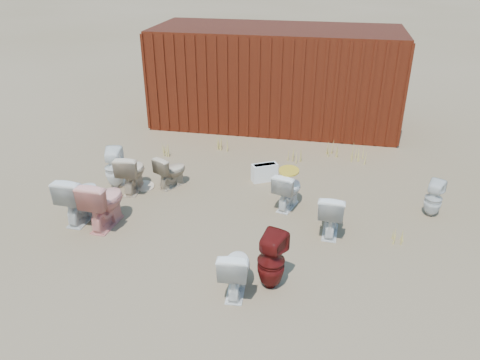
% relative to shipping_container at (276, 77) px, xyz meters
% --- Properties ---
extents(ground, '(100.00, 100.00, 0.00)m').
position_rel_shipping_container_xyz_m(ground, '(0.00, -5.20, -1.20)').
color(ground, brown).
rests_on(ground, ground).
extents(shipping_container, '(6.00, 2.40, 2.40)m').
position_rel_shipping_container_xyz_m(shipping_container, '(0.00, 0.00, 0.00)').
color(shipping_container, '#49130C').
rests_on(shipping_container, ground).
extents(toilet_front_a, '(0.52, 0.85, 0.85)m').
position_rel_shipping_container_xyz_m(toilet_front_a, '(-2.54, -5.49, -0.78)').
color(toilet_front_a, silver).
rests_on(toilet_front_a, ground).
extents(toilet_front_pink, '(0.54, 0.88, 0.86)m').
position_rel_shipping_container_xyz_m(toilet_front_pink, '(-2.06, -5.58, -0.77)').
color(toilet_front_pink, pink).
rests_on(toilet_front_pink, ground).
extents(toilet_front_c, '(0.45, 0.73, 0.72)m').
position_rel_shipping_container_xyz_m(toilet_front_c, '(0.38, -6.80, -0.84)').
color(toilet_front_c, white).
rests_on(toilet_front_c, ground).
extents(toilet_front_maroon, '(0.48, 0.48, 0.82)m').
position_rel_shipping_container_xyz_m(toilet_front_maroon, '(0.82, -6.60, -0.79)').
color(toilet_front_maroon, '#5E1110').
rests_on(toilet_front_maroon, ground).
extents(toilet_front_e, '(0.44, 0.74, 0.73)m').
position_rel_shipping_container_xyz_m(toilet_front_e, '(1.58, -5.09, -0.83)').
color(toilet_front_e, white).
rests_on(toilet_front_e, ground).
extents(toilet_back_a, '(0.42, 0.43, 0.79)m').
position_rel_shipping_container_xyz_m(toilet_back_a, '(-2.50, -4.27, -0.81)').
color(toilet_back_a, white).
rests_on(toilet_back_a, ground).
extents(toilet_back_beige_left, '(0.47, 0.77, 0.76)m').
position_rel_shipping_container_xyz_m(toilet_back_beige_left, '(-2.11, -4.34, -0.82)').
color(toilet_back_beige_left, beige).
rests_on(toilet_back_beige_left, ground).
extents(toilet_back_beige_right, '(0.62, 0.72, 0.64)m').
position_rel_shipping_container_xyz_m(toilet_back_beige_right, '(-1.45, -4.03, -0.88)').
color(toilet_back_beige_right, '#C2AE8E').
rests_on(toilet_back_beige_right, ground).
extents(toilet_back_yellowlid, '(0.57, 0.76, 0.70)m').
position_rel_shipping_container_xyz_m(toilet_back_yellowlid, '(0.82, -4.40, -0.85)').
color(toilet_back_yellowlid, white).
rests_on(toilet_back_yellowlid, ground).
extents(toilet_back_e, '(0.39, 0.39, 0.65)m').
position_rel_shipping_container_xyz_m(toilet_back_e, '(3.27, -4.20, -0.88)').
color(toilet_back_e, white).
rests_on(toilet_back_e, ground).
extents(yellow_lid, '(0.35, 0.44, 0.02)m').
position_rel_shipping_container_xyz_m(yellow_lid, '(0.82, -4.40, -0.49)').
color(yellow_lid, gold).
rests_on(yellow_lid, toilet_back_yellowlid).
extents(loose_tank, '(0.53, 0.42, 0.35)m').
position_rel_shipping_container_xyz_m(loose_tank, '(0.26, -3.45, -1.02)').
color(loose_tank, white).
rests_on(loose_tank, ground).
extents(loose_lid_near, '(0.48, 0.57, 0.02)m').
position_rel_shipping_container_xyz_m(loose_lid_near, '(-2.46, -4.06, -1.19)').
color(loose_lid_near, '#C4AC8E').
rests_on(loose_lid_near, ground).
extents(loose_lid_far, '(0.55, 0.59, 0.02)m').
position_rel_shipping_container_xyz_m(loose_lid_far, '(-1.96, -4.16, -1.19)').
color(loose_lid_far, beige).
rests_on(loose_lid_far, ground).
extents(weed_clump_a, '(0.36, 0.36, 0.28)m').
position_rel_shipping_container_xyz_m(weed_clump_a, '(-2.05, -2.60, -1.06)').
color(weed_clump_a, '#B29D47').
rests_on(weed_clump_a, ground).
extents(weed_clump_b, '(0.32, 0.32, 0.32)m').
position_rel_shipping_container_xyz_m(weed_clump_b, '(0.77, -2.37, -1.04)').
color(weed_clump_b, '#B29D47').
rests_on(weed_clump_b, ground).
extents(weed_clump_c, '(0.36, 0.36, 0.37)m').
position_rel_shipping_container_xyz_m(weed_clump_c, '(2.10, -2.14, -1.02)').
color(weed_clump_c, '#B29D47').
rests_on(weed_clump_c, ground).
extents(weed_clump_d, '(0.30, 0.30, 0.30)m').
position_rel_shipping_container_xyz_m(weed_clump_d, '(-0.92, -2.06, -1.05)').
color(weed_clump_d, '#B29D47').
rests_on(weed_clump_d, ground).
extents(weed_clump_e, '(0.34, 0.34, 0.31)m').
position_rel_shipping_container_xyz_m(weed_clump_e, '(1.56, -1.86, -1.04)').
color(weed_clump_e, '#B29D47').
rests_on(weed_clump_e, ground).
extents(weed_clump_f, '(0.28, 0.28, 0.22)m').
position_rel_shipping_container_xyz_m(weed_clump_f, '(2.64, -5.15, -1.09)').
color(weed_clump_f, '#B29D47').
rests_on(weed_clump_f, ground).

